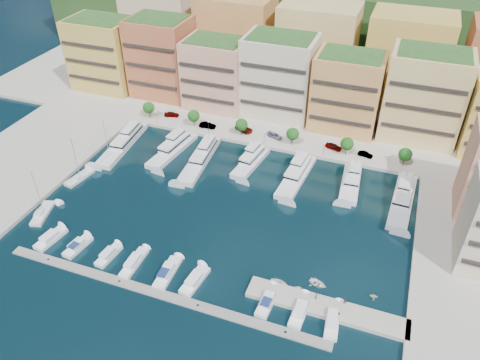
# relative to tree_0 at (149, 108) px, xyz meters

# --- Properties ---
(ground) EXTENTS (400.00, 400.00, 0.00)m
(ground) POSITION_rel_tree_0_xyz_m (40.00, -33.50, -4.74)
(ground) COLOR black
(ground) RESTS_ON ground
(north_quay) EXTENTS (220.00, 64.00, 2.00)m
(north_quay) POSITION_rel_tree_0_xyz_m (40.00, 28.50, -4.74)
(north_quay) COLOR #9E998E
(north_quay) RESTS_ON ground
(west_quay) EXTENTS (34.00, 76.00, 2.00)m
(west_quay) POSITION_rel_tree_0_xyz_m (-22.00, -41.50, -4.74)
(west_quay) COLOR #9E998E
(west_quay) RESTS_ON ground
(hillside) EXTENTS (240.00, 40.00, 58.00)m
(hillside) POSITION_rel_tree_0_xyz_m (40.00, 76.50, -4.74)
(hillside) COLOR #1C3917
(hillside) RESTS_ON ground
(south_pontoon) EXTENTS (72.00, 2.20, 0.35)m
(south_pontoon) POSITION_rel_tree_0_xyz_m (37.00, -63.50, -4.74)
(south_pontoon) COLOR gray
(south_pontoon) RESTS_ON ground
(finger_pier) EXTENTS (32.00, 5.00, 2.00)m
(finger_pier) POSITION_rel_tree_0_xyz_m (70.00, -55.50, -4.74)
(finger_pier) COLOR #9E998E
(finger_pier) RESTS_ON ground
(apartment_0) EXTENTS (22.00, 16.50, 24.80)m
(apartment_0) POSITION_rel_tree_0_xyz_m (-26.00, 16.49, 8.57)
(apartment_0) COLOR #BB9A44
(apartment_0) RESTS_ON north_quay
(apartment_1) EXTENTS (20.00, 16.50, 26.80)m
(apartment_1) POSITION_rel_tree_0_xyz_m (-4.00, 18.49, 9.57)
(apartment_1) COLOR #B0683A
(apartment_1) RESTS_ON north_quay
(apartment_2) EXTENTS (20.00, 15.50, 22.80)m
(apartment_2) POSITION_rel_tree_0_xyz_m (17.00, 16.49, 7.57)
(apartment_2) COLOR #E29F7E
(apartment_2) RESTS_ON north_quay
(apartment_3) EXTENTS (22.00, 16.50, 25.80)m
(apartment_3) POSITION_rel_tree_0_xyz_m (38.00, 18.49, 9.07)
(apartment_3) COLOR beige
(apartment_3) RESTS_ON north_quay
(apartment_4) EXTENTS (20.00, 15.50, 23.80)m
(apartment_4) POSITION_rel_tree_0_xyz_m (60.00, 16.49, 8.07)
(apartment_4) COLOR tan
(apartment_4) RESTS_ON north_quay
(apartment_5) EXTENTS (22.00, 16.50, 26.80)m
(apartment_5) POSITION_rel_tree_0_xyz_m (82.00, 18.49, 9.57)
(apartment_5) COLOR #ECCA7D
(apartment_5) RESTS_ON north_quay
(backblock_0) EXTENTS (26.00, 18.00, 30.00)m
(backblock_0) POSITION_rel_tree_0_xyz_m (-15.00, 40.50, 11.26)
(backblock_0) COLOR beige
(backblock_0) RESTS_ON north_quay
(backblock_1) EXTENTS (26.00, 18.00, 30.00)m
(backblock_1) POSITION_rel_tree_0_xyz_m (15.00, 40.50, 11.26)
(backblock_1) COLOR tan
(backblock_1) RESTS_ON north_quay
(backblock_2) EXTENTS (26.00, 18.00, 30.00)m
(backblock_2) POSITION_rel_tree_0_xyz_m (45.00, 40.50, 11.26)
(backblock_2) COLOR #ECCA7D
(backblock_2) RESTS_ON north_quay
(backblock_3) EXTENTS (26.00, 18.00, 30.00)m
(backblock_3) POSITION_rel_tree_0_xyz_m (75.00, 40.50, 11.26)
(backblock_3) COLOR #BB9A44
(backblock_3) RESTS_ON north_quay
(tree_0) EXTENTS (3.80, 3.80, 5.65)m
(tree_0) POSITION_rel_tree_0_xyz_m (0.00, 0.00, 0.00)
(tree_0) COLOR #473323
(tree_0) RESTS_ON north_quay
(tree_1) EXTENTS (3.80, 3.80, 5.65)m
(tree_1) POSITION_rel_tree_0_xyz_m (16.00, 0.00, 0.00)
(tree_1) COLOR #473323
(tree_1) RESTS_ON north_quay
(tree_2) EXTENTS (3.80, 3.80, 5.65)m
(tree_2) POSITION_rel_tree_0_xyz_m (32.00, 0.00, 0.00)
(tree_2) COLOR #473323
(tree_2) RESTS_ON north_quay
(tree_3) EXTENTS (3.80, 3.80, 5.65)m
(tree_3) POSITION_rel_tree_0_xyz_m (48.00, 0.00, 0.00)
(tree_3) COLOR #473323
(tree_3) RESTS_ON north_quay
(tree_4) EXTENTS (3.80, 3.80, 5.65)m
(tree_4) POSITION_rel_tree_0_xyz_m (64.00, 0.00, 0.00)
(tree_4) COLOR #473323
(tree_4) RESTS_ON north_quay
(tree_5) EXTENTS (3.80, 3.80, 5.65)m
(tree_5) POSITION_rel_tree_0_xyz_m (80.00, 0.00, 0.00)
(tree_5) COLOR #473323
(tree_5) RESTS_ON north_quay
(lamppost_0) EXTENTS (0.30, 0.30, 4.20)m
(lamppost_0) POSITION_rel_tree_0_xyz_m (4.00, -2.30, -0.92)
(lamppost_0) COLOR black
(lamppost_0) RESTS_ON north_quay
(lamppost_1) EXTENTS (0.30, 0.30, 4.20)m
(lamppost_1) POSITION_rel_tree_0_xyz_m (22.00, -2.30, -0.92)
(lamppost_1) COLOR black
(lamppost_1) RESTS_ON north_quay
(lamppost_2) EXTENTS (0.30, 0.30, 4.20)m
(lamppost_2) POSITION_rel_tree_0_xyz_m (40.00, -2.30, -0.92)
(lamppost_2) COLOR black
(lamppost_2) RESTS_ON north_quay
(lamppost_3) EXTENTS (0.30, 0.30, 4.20)m
(lamppost_3) POSITION_rel_tree_0_xyz_m (58.00, -2.30, -0.92)
(lamppost_3) COLOR black
(lamppost_3) RESTS_ON north_quay
(lamppost_4) EXTENTS (0.30, 0.30, 4.20)m
(lamppost_4) POSITION_rel_tree_0_xyz_m (76.00, -2.30, -0.92)
(lamppost_4) COLOR black
(lamppost_4) RESTS_ON north_quay
(yacht_0) EXTENTS (6.93, 25.34, 7.30)m
(yacht_0) POSITION_rel_tree_0_xyz_m (0.18, -15.96, -3.53)
(yacht_0) COLOR silver
(yacht_0) RESTS_ON ground
(yacht_1) EXTENTS (7.33, 21.33, 7.30)m
(yacht_1) POSITION_rel_tree_0_xyz_m (15.76, -14.13, -3.65)
(yacht_1) COLOR silver
(yacht_1) RESTS_ON ground
(yacht_2) EXTENTS (6.57, 24.60, 7.30)m
(yacht_2) POSITION_rel_tree_0_xyz_m (25.38, -15.63, -3.53)
(yacht_2) COLOR silver
(yacht_2) RESTS_ON ground
(yacht_3) EXTENTS (6.53, 17.35, 7.30)m
(yacht_3) POSITION_rel_tree_0_xyz_m (39.49, -12.25, -3.53)
(yacht_3) COLOR silver
(yacht_3) RESTS_ON ground
(yacht_4) EXTENTS (6.57, 21.71, 7.30)m
(yacht_4) POSITION_rel_tree_0_xyz_m (53.34, -14.35, -3.65)
(yacht_4) COLOR silver
(yacht_4) RESTS_ON ground
(yacht_5) EXTENTS (5.80, 17.42, 7.30)m
(yacht_5) POSITION_rel_tree_0_xyz_m (67.71, -12.35, -3.53)
(yacht_5) COLOR silver
(yacht_5) RESTS_ON ground
(yacht_6) EXTENTS (5.92, 23.36, 7.30)m
(yacht_6) POSITION_rel_tree_0_xyz_m (81.28, -15.11, -3.53)
(yacht_6) COLOR silver
(yacht_6) RESTS_ON ground
(cruiser_0) EXTENTS (3.94, 8.34, 2.55)m
(cruiser_0) POSITION_rel_tree_0_xyz_m (6.35, -58.09, -4.20)
(cruiser_0) COLOR white
(cruiser_0) RESTS_ON ground
(cruiser_1) EXTENTS (3.54, 7.68, 2.66)m
(cruiser_1) POSITION_rel_tree_0_xyz_m (13.77, -58.10, -4.17)
(cruiser_1) COLOR white
(cruiser_1) RESTS_ON ground
(cruiser_2) EXTENTS (3.04, 7.34, 2.55)m
(cruiser_2) POSITION_rel_tree_0_xyz_m (21.92, -58.08, -4.20)
(cruiser_2) COLOR white
(cruiser_2) RESTS_ON ground
(cruiser_3) EXTENTS (2.50, 9.20, 2.55)m
(cruiser_3) POSITION_rel_tree_0_xyz_m (28.33, -58.10, -4.20)
(cruiser_3) COLOR white
(cruiser_3) RESTS_ON ground
(cruiser_4) EXTENTS (3.05, 9.14, 2.66)m
(cruiser_4) POSITION_rel_tree_0_xyz_m (36.48, -58.12, -4.17)
(cruiser_4) COLOR white
(cruiser_4) RESTS_ON ground
(cruiser_5) EXTENTS (3.80, 8.63, 2.55)m
(cruiser_5) POSITION_rel_tree_0_xyz_m (42.84, -58.09, -4.20)
(cruiser_5) COLOR white
(cruiser_5) RESTS_ON ground
(cruiser_7) EXTENTS (2.97, 8.18, 2.66)m
(cruiser_7) POSITION_rel_tree_0_xyz_m (58.73, -58.11, -4.17)
(cruiser_7) COLOR white
(cruiser_7) RESTS_ON ground
(cruiser_8) EXTENTS (2.96, 8.32, 2.55)m
(cruiser_8) POSITION_rel_tree_0_xyz_m (65.41, -58.09, -4.20)
(cruiser_8) COLOR white
(cruiser_8) RESTS_ON ground
(cruiser_9) EXTENTS (3.36, 8.98, 2.55)m
(cruiser_9) POSITION_rel_tree_0_xyz_m (71.76, -58.10, -4.20)
(cruiser_9) COLOR white
(cruiser_9) RESTS_ON ground
(sailboat_2) EXTENTS (3.36, 8.83, 13.20)m
(sailboat_2) POSITION_rel_tree_0_xyz_m (0.48, -24.89, -4.43)
(sailboat_2) COLOR silver
(sailboat_2) RESTS_ON ground
(sailboat_0) EXTENTS (5.24, 9.46, 13.20)m
(sailboat_0) POSITION_rel_tree_0_xyz_m (-1.55, -51.26, -4.43)
(sailboat_0) COLOR silver
(sailboat_0) RESTS_ON ground
(sailboat_1) EXTENTS (4.30, 9.18, 13.20)m
(sailboat_1) POSITION_rel_tree_0_xyz_m (-2.08, -35.48, -4.43)
(sailboat_1) COLOR silver
(sailboat_1) RESTS_ON ground
(tender_2) EXTENTS (4.36, 3.59, 0.79)m
(tender_2) POSITION_rel_tree_0_xyz_m (67.11, -49.87, -4.35)
(tender_2) COLOR white
(tender_2) RESTS_ON ground
(tender_1) EXTENTS (1.62, 1.44, 0.79)m
(tender_1) POSITION_rel_tree_0_xyz_m (63.60, -52.30, -4.35)
(tender_1) COLOR #F0E9B8
(tender_1) RESTS_ON ground
(tender_0) EXTENTS (3.72, 2.70, 0.76)m
(tender_0) POSITION_rel_tree_0_xyz_m (59.48, -52.46, -4.36)
(tender_0) COLOR silver
(tender_0) RESTS_ON ground
(tender_3) EXTENTS (1.84, 1.62, 0.91)m
(tender_3) POSITION_rel_tree_0_xyz_m (78.41, -49.22, -4.29)
(tender_3) COLOR beige
(tender_3) RESTS_ON ground
(car_0) EXTENTS (5.17, 3.22, 1.64)m
(car_0) POSITION_rel_tree_0_xyz_m (6.31, 3.36, -2.92)
(car_0) COLOR gray
(car_0) RESTS_ON north_quay
(car_1) EXTENTS (5.34, 2.24, 1.72)m
(car_1) POSITION_rel_tree_0_xyz_m (20.32, 0.66, -2.88)
(car_1) COLOR gray
(car_1) RESTS_ON north_quay
(car_2) EXTENTS (6.61, 4.96, 1.67)m
(car_2) POSITION_rel_tree_0_xyz_m (31.84, 2.69, -2.91)
(car_2) COLOR gray
(car_2) RESTS_ON north_quay
(car_3) EXTENTS (5.28, 3.48, 1.42)m
(car_3) POSITION_rel_tree_0_xyz_m (42.02, 2.14, -3.03)
(car_3) COLOR gray
(car_3) RESTS_ON north_quay
(car_4) EXTENTS (5.28, 3.16, 1.68)m
(car_4) POSITION_rel_tree_0_xyz_m (60.11, 2.07, -2.90)
(car_4) COLOR gray
(car_4) RESTS_ON north_quay
(car_5) EXTENTS (4.47, 2.28, 1.40)m
(car_5) POSITION_rel_tree_0_xyz_m (69.44, 1.14, -3.04)
(car_5) COLOR gray
(car_5) RESTS_ON north_quay
(person_0) EXTENTS (0.48, 0.64, 1.59)m
(person_0) POSITION_rel_tree_0_xyz_m (67.66, -54.43, -2.95)
(person_0) COLOR #262A4C
(person_0) RESTS_ON finger_pier
(person_1) EXTENTS (0.78, 0.62, 1.57)m
(person_1) POSITION_rel_tree_0_xyz_m (73.19, -53.50, -2.96)
(person_1) COLOR #452D29
(person_1) RESTS_ON finger_pier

